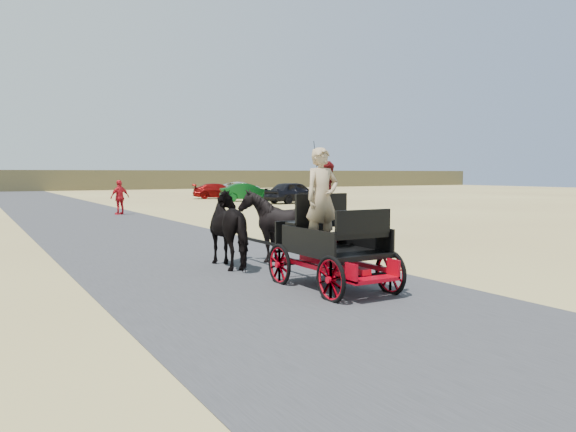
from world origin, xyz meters
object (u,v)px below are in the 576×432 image
carriage (333,269)px  car_b (247,192)px  horse_left (235,229)px  car_c (219,191)px  car_d (241,188)px  pedestrian (120,197)px  car_a (294,192)px  horse_right (278,226)px

carriage → car_b: size_ratio=0.61×
horse_left → car_c: horse_left is taller
car_b → car_c: bearing=17.1°
car_d → carriage: bearing=140.8°
carriage → pedestrian: 20.00m
car_d → pedestrian: bearing=125.4°
pedestrian → car_c: 17.58m
carriage → car_c: (12.04, 33.62, 0.25)m
car_a → carriage: bearing=139.6°
carriage → car_d: size_ratio=0.55×
car_b → car_c: car_b is taller
horse_right → car_d: 40.76m
pedestrian → car_d: pedestrian is taller
car_a → car_c: (-1.85, 8.77, -0.13)m
carriage → horse_left: size_ratio=1.20×
car_c → horse_left: bearing=175.0°
horse_right → car_b: size_ratio=0.43×
horse_left → pedestrian: 17.04m
pedestrian → car_b: (11.32, 8.91, -0.21)m
carriage → horse_left: bearing=100.4°
carriage → car_c: bearing=70.3°
pedestrian → car_a: size_ratio=0.40×
pedestrian → car_b: bearing=-160.0°
car_a → car_b: car_a is taller
horse_right → pedestrian: bearing=-91.4°
horse_right → car_c: 32.71m
horse_left → car_b: bearing=-116.4°
horse_left → car_b: (12.85, 25.88, -0.20)m
horse_right → car_c: bearing=-110.6°
horse_left → car_d: 41.22m
car_b → car_d: bearing=-8.7°
pedestrian → car_a: 13.81m
carriage → horse_right: (0.55, 3.00, 0.49)m
car_a → horse_right: bearing=137.3°
horse_right → car_b: (11.75, 25.88, -0.20)m
carriage → car_b: bearing=66.9°
car_d → car_b: bearing=141.0°
horse_left → car_c: (12.59, 30.62, -0.24)m
horse_left → car_a: horse_left is taller
car_d → horse_left: bearing=138.5°
horse_left → car_b: horse_left is taller
car_d → horse_right: bearing=139.9°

